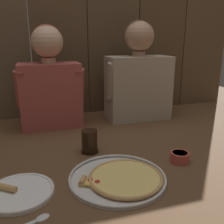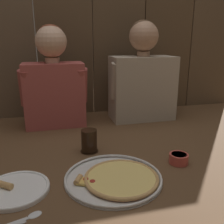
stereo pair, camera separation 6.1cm
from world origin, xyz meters
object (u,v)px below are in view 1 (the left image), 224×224
(drinking_glass, at_px, (90,141))
(diner_left, at_px, (50,81))
(dinner_plate, at_px, (19,192))
(diner_right, at_px, (138,76))
(dipping_bowl, at_px, (180,156))
(pizza_tray, at_px, (121,177))

(drinking_glass, height_order, diner_left, diner_left)
(dinner_plate, xyz_separation_m, drinking_glass, (0.30, 0.26, 0.04))
(diner_right, bearing_deg, dipping_bowl, -96.30)
(pizza_tray, bearing_deg, diner_right, 62.76)
(drinking_glass, relative_size, dipping_bowl, 1.33)
(drinking_glass, bearing_deg, dinner_plate, -139.47)
(pizza_tray, height_order, dipping_bowl, dipping_bowl)
(drinking_glass, distance_m, diner_left, 0.50)
(drinking_glass, height_order, diner_right, diner_right)
(pizza_tray, height_order, dinner_plate, dinner_plate)
(pizza_tray, distance_m, drinking_glass, 0.28)
(drinking_glass, xyz_separation_m, diner_right, (0.42, 0.43, 0.23))
(dipping_bowl, height_order, diner_left, diner_left)
(pizza_tray, relative_size, diner_left, 0.62)
(pizza_tray, distance_m, diner_left, 0.77)
(pizza_tray, bearing_deg, dipping_bowl, 12.58)
(diner_left, bearing_deg, dipping_bowl, -52.83)
(dinner_plate, height_order, dipping_bowl, dipping_bowl)
(pizza_tray, distance_m, diner_right, 0.83)
(dinner_plate, distance_m, diner_right, 1.03)
(dipping_bowl, height_order, diner_right, diner_right)
(diner_left, bearing_deg, drinking_glass, -72.53)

